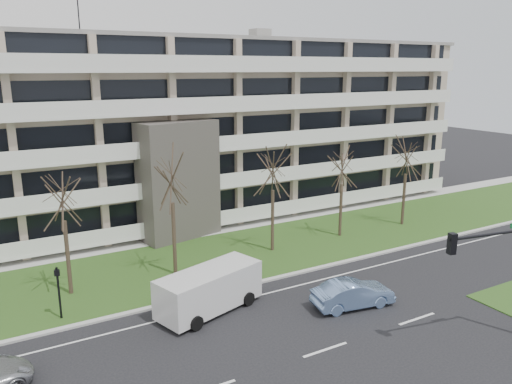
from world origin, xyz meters
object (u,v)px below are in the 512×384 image
blue_sedan (353,294)px  white_van (210,286)px  pedestrian_signal (58,286)px  traffic_signal (503,267)px

blue_sedan → white_van: 7.82m
blue_sedan → white_van: size_ratio=0.72×
white_van → pedestrian_signal: 7.84m
blue_sedan → traffic_signal: (3.60, -6.17, 3.09)m
traffic_signal → blue_sedan: bearing=130.8°
pedestrian_signal → white_van: bearing=-11.0°
blue_sedan → pedestrian_signal: bearing=75.0°
traffic_signal → pedestrian_signal: 21.92m
traffic_signal → white_van: bearing=148.1°
blue_sedan → pedestrian_signal: (-14.22, 6.43, 1.09)m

